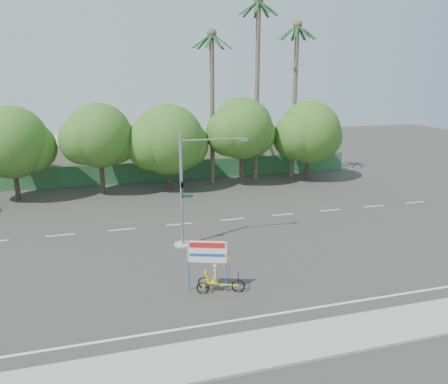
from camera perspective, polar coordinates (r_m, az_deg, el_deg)
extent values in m
plane|color=#33302D|center=(24.57, 2.24, -9.68)|extent=(120.00, 120.00, 0.00)
cube|color=gray|center=(18.47, 10.00, -18.71)|extent=(50.00, 2.40, 0.12)
cube|color=#336B3D|center=(44.24, -6.55, 2.77)|extent=(38.00, 0.08, 2.00)
cube|color=beige|center=(47.98, -19.41, 4.18)|extent=(12.00, 8.00, 4.00)
cube|color=beige|center=(50.26, 1.59, 5.24)|extent=(14.00, 8.00, 3.60)
cylinder|color=#473828|center=(40.67, -25.51, 1.42)|extent=(0.40, 0.40, 3.52)
sphere|color=#2C601C|center=(40.13, -26.02, 5.86)|extent=(6.00, 6.00, 6.00)
sphere|color=#2C601C|center=(40.29, -23.97, 5.31)|extent=(4.32, 4.32, 4.32)
cylinder|color=#473828|center=(40.06, -15.64, 2.31)|extent=(0.40, 0.40, 3.74)
sphere|color=#2C601C|center=(39.49, -15.98, 7.13)|extent=(5.60, 5.60, 5.60)
sphere|color=#2C601C|center=(39.89, -14.11, 6.46)|extent=(4.03, 4.03, 4.03)
sphere|color=#2C601C|center=(39.31, -17.78, 6.45)|extent=(4.26, 4.26, 4.26)
cylinder|color=#473828|center=(40.57, -7.12, 2.58)|extent=(0.40, 0.40, 3.30)
sphere|color=#2C601C|center=(40.05, -7.26, 6.78)|extent=(6.40, 6.40, 6.40)
sphere|color=#2C601C|center=(40.66, -5.29, 6.21)|extent=(4.61, 4.61, 4.61)
sphere|color=#2C601C|center=(39.65, -9.26, 6.19)|extent=(4.86, 4.86, 4.86)
cylinder|color=#473828|center=(42.15, 2.31, 3.55)|extent=(0.40, 0.40, 3.87)
sphere|color=#2C601C|center=(41.60, 2.36, 8.31)|extent=(5.80, 5.80, 5.80)
sphere|color=#2C601C|center=(42.38, 3.91, 7.57)|extent=(4.18, 4.18, 4.18)
sphere|color=#2C601C|center=(41.01, 0.72, 7.73)|extent=(4.41, 4.41, 4.41)
cylinder|color=#473828|center=(44.86, 10.84, 3.70)|extent=(0.40, 0.40, 3.43)
sphere|color=#2C601C|center=(44.38, 11.03, 7.65)|extent=(6.20, 6.20, 6.20)
sphere|color=#2C601C|center=(45.36, 12.41, 7.04)|extent=(4.46, 4.46, 4.46)
sphere|color=#2C601C|center=(43.58, 9.52, 7.18)|extent=(4.71, 4.71, 4.71)
cylinder|color=#70604C|center=(43.44, 4.33, 12.58)|extent=(0.44, 0.44, 17.00)
sphere|color=#70604C|center=(43.94, 4.56, 23.73)|extent=(0.90, 0.90, 0.90)
cube|color=#1C4C21|center=(44.17, 5.78, 22.79)|extent=(1.91, 0.28, 1.36)
cube|color=#1C4C21|center=(44.65, 5.19, 22.71)|extent=(1.65, 1.44, 1.36)
cube|color=#1C4C21|center=(44.76, 4.30, 22.71)|extent=(0.61, 1.93, 1.36)
cube|color=#1C4C21|center=(44.44, 3.53, 22.78)|extent=(1.20, 1.80, 1.36)
cube|color=#1C4C21|center=(43.84, 3.21, 22.90)|extent=(1.89, 0.92, 1.36)
cube|color=#1C4C21|center=(43.24, 3.51, 23.00)|extent=(1.89, 0.92, 1.36)
cube|color=#1C4C21|center=(42.92, 4.32, 23.05)|extent=(1.20, 1.80, 1.36)
cube|color=#1C4C21|center=(43.04, 5.24, 23.01)|extent=(0.61, 1.93, 1.36)
cube|color=#1C4C21|center=(43.53, 5.81, 22.90)|extent=(1.65, 1.44, 1.36)
cylinder|color=#70604C|center=(45.04, 9.17, 11.25)|extent=(0.44, 0.44, 15.00)
sphere|color=#70604C|center=(45.21, 9.59, 20.77)|extent=(0.90, 0.90, 0.90)
cube|color=#1C4C21|center=(45.56, 10.69, 19.84)|extent=(1.91, 0.28, 1.36)
cube|color=#1C4C21|center=(46.00, 10.07, 19.82)|extent=(1.65, 1.44, 1.36)
cube|color=#1C4C21|center=(46.05, 9.22, 19.85)|extent=(0.61, 1.93, 1.36)
cube|color=#1C4C21|center=(45.69, 8.52, 19.91)|extent=(1.20, 1.80, 1.36)
cube|color=#1C4C21|center=(45.07, 8.28, 19.99)|extent=(1.89, 0.92, 1.36)
cube|color=#1C4C21|center=(44.49, 8.64, 20.05)|extent=(1.89, 0.92, 1.36)
cube|color=#1C4C21|center=(44.21, 9.44, 20.05)|extent=(1.20, 1.80, 1.36)
cube|color=#1C4C21|center=(44.38, 10.30, 20.00)|extent=(0.61, 1.93, 1.36)
cube|color=#1C4C21|center=(44.92, 10.78, 19.91)|extent=(1.65, 1.44, 1.36)
cylinder|color=#70604C|center=(42.17, -1.55, 10.51)|extent=(0.44, 0.44, 14.00)
sphere|color=#70604C|center=(42.22, -1.62, 20.02)|extent=(0.90, 0.90, 0.90)
cube|color=#1C4C21|center=(42.41, -0.31, 19.11)|extent=(1.91, 0.28, 1.36)
cube|color=#1C4C21|center=(42.94, -0.85, 19.06)|extent=(1.65, 1.44, 1.36)
cube|color=#1C4C21|center=(43.10, -1.72, 19.04)|extent=(0.61, 1.93, 1.36)
cube|color=#1C4C21|center=(42.84, -2.55, 19.06)|extent=(1.20, 1.80, 1.36)
cube|color=#1C4C21|center=(42.26, -2.96, 19.11)|extent=(1.89, 0.92, 1.36)
cube|color=#1C4C21|center=(41.64, -2.74, 19.18)|extent=(1.89, 0.92, 1.36)
cube|color=#1C4C21|center=(41.26, -1.98, 19.22)|extent=(1.20, 1.80, 1.36)
cube|color=#1C4C21|center=(41.32, -1.04, 19.22)|extent=(0.61, 1.93, 1.36)
cube|color=#1C4C21|center=(41.77, -0.38, 19.18)|extent=(1.65, 1.44, 1.36)
cylinder|color=gray|center=(27.55, -5.38, -6.83)|extent=(1.10, 1.10, 0.10)
cylinder|color=gray|center=(26.47, -5.56, 0.13)|extent=(0.18, 0.18, 7.00)
cylinder|color=gray|center=(26.30, -1.42, 6.88)|extent=(4.00, 0.10, 0.10)
cube|color=gray|center=(26.85, 2.53, 6.82)|extent=(0.55, 0.20, 0.12)
imported|color=black|center=(26.24, -5.48, 0.22)|extent=(0.16, 0.20, 1.00)
cube|color=#14662D|center=(26.62, -4.81, -0.55)|extent=(0.70, 0.04, 0.18)
torus|color=black|center=(21.78, 1.87, -12.19)|extent=(0.67, 0.31, 0.68)
torus|color=black|center=(22.15, -2.61, -11.76)|extent=(0.62, 0.29, 0.63)
torus|color=black|center=(21.65, -2.78, -12.43)|extent=(0.62, 0.29, 0.63)
cube|color=yellow|center=(21.79, -0.42, -11.98)|extent=(1.62, 0.64, 0.06)
cube|color=yellow|center=(21.89, -2.70, -12.05)|extent=(0.26, 0.59, 0.05)
cube|color=yellow|center=(21.76, -1.50, -11.62)|extent=(0.62, 0.57, 0.06)
cube|color=yellow|center=(21.66, -2.23, -10.93)|extent=(0.36, 0.47, 0.54)
cylinder|color=black|center=(21.60, 1.88, -11.24)|extent=(0.04, 0.04, 0.55)
cube|color=black|center=(21.48, 1.88, -10.59)|extent=(0.19, 0.44, 0.04)
imported|color=#CCB284|center=(21.58, -1.10, -10.73)|extent=(0.38, 0.46, 1.08)
cylinder|color=blue|center=(21.52, -4.61, -9.46)|extent=(0.07, 0.07, 2.71)
cylinder|color=blue|center=(21.35, 0.25, -9.63)|extent=(0.07, 0.07, 2.71)
cube|color=white|center=(21.14, -2.21, -7.82)|extent=(1.81, 0.70, 1.10)
cube|color=red|center=(20.97, -2.23, -6.97)|extent=(1.61, 0.60, 0.26)
cube|color=blue|center=(21.16, -2.22, -8.23)|extent=(1.61, 0.60, 0.14)
cylinder|color=black|center=(21.47, 0.66, -10.37)|extent=(0.03, 0.03, 2.11)
cube|color=red|center=(21.22, -0.29, -8.75)|extent=(0.84, 0.32, 0.66)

